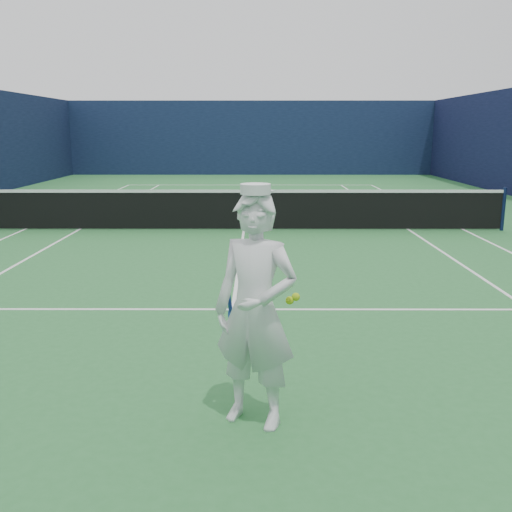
{
  "coord_description": "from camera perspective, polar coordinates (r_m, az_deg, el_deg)",
  "views": [
    {
      "loc": [
        0.34,
        -13.95,
        2.44
      ],
      "look_at": [
        0.33,
        -7.99,
        1.12
      ],
      "focal_mm": 40.0,
      "sensor_mm": 36.0,
      "label": 1
    }
  ],
  "objects": [
    {
      "name": "tennis_player",
      "position": [
        4.69,
        -0.06,
        -5.49
      ],
      "size": [
        0.85,
        0.76,
        2.03
      ],
      "rotation": [
        0.0,
        0.0,
        -0.41
      ],
      "color": "white",
      "rests_on": "ground"
    },
    {
      "name": "ground",
      "position": [
        14.16,
        -1.23,
        2.59
      ],
      "size": [
        80.0,
        80.0,
        0.0
      ],
      "primitive_type": "plane",
      "color": "#286A33",
      "rests_on": "ground"
    },
    {
      "name": "court_markings",
      "position": [
        14.16,
        -1.23,
        2.6
      ],
      "size": [
        11.03,
        23.83,
        0.01
      ],
      "color": "white",
      "rests_on": "ground"
    },
    {
      "name": "tennis_net",
      "position": [
        14.08,
        -1.24,
        4.81
      ],
      "size": [
        12.88,
        0.09,
        1.07
      ],
      "color": "#141E4C",
      "rests_on": "ground"
    },
    {
      "name": "windscreen_fence",
      "position": [
        13.96,
        -1.27,
        10.7
      ],
      "size": [
        20.12,
        36.12,
        4.0
      ],
      "color": "#0F1937",
      "rests_on": "ground"
    }
  ]
}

